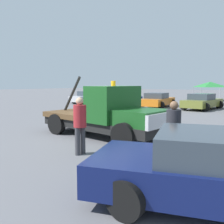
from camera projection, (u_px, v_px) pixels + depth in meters
ground_plane at (102, 136)px, 10.43m from camera, size 160.00×160.00×0.00m
tow_truck at (108, 115)px, 10.10m from camera, size 5.79×2.58×2.51m
person_near_truck at (173, 128)px, 6.63m from camera, size 0.39×0.39×1.73m
person_at_hood at (80, 122)px, 7.64m from camera, size 0.39×0.39×1.77m
parked_car_silver at (90, 97)px, 27.58m from camera, size 2.85×4.70×1.34m
parked_car_navy at (122, 99)px, 25.28m from camera, size 2.85×4.52×1.34m
parked_car_orange at (157, 100)px, 23.02m from camera, size 2.82×5.06×1.34m
parked_car_olive at (202, 102)px, 21.15m from camera, size 2.75×4.86×1.34m
canopy_tent_green at (210, 84)px, 31.18m from camera, size 3.21×3.21×2.40m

